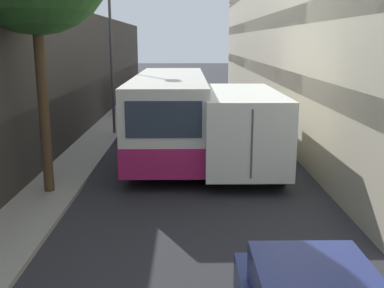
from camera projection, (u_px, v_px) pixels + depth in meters
ground_plane at (192, 177)px, 14.35m from camera, size 150.00×150.00×0.00m
sidewalk_left at (65, 175)px, 14.29m from camera, size 1.60×60.00×0.12m
bus at (170, 113)px, 17.06m from camera, size 2.60×9.70×2.97m
box_truck at (237, 122)px, 15.64m from camera, size 2.45×7.67×2.65m
panel_van at (154, 95)px, 26.49m from camera, size 1.84×4.02×2.06m
street_lamp at (110, 24)px, 19.53m from camera, size 0.36×0.80×6.99m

